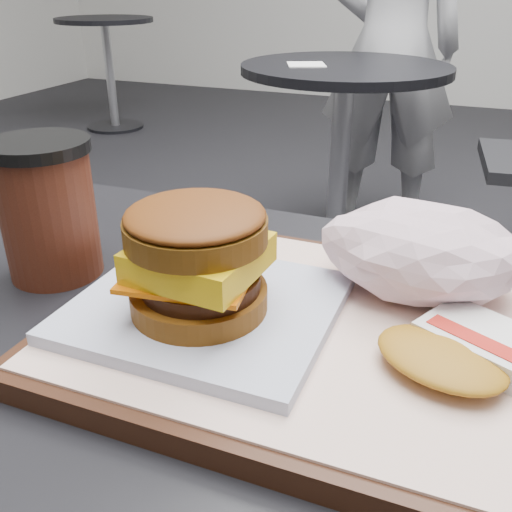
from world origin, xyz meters
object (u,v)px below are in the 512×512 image
object	(u,v)px
hash_brown	(469,351)
neighbor_table	(342,124)
coffee_cup	(47,207)
breakfast_sandwich	(200,271)
patron	(391,48)
crumpled_wrapper	(422,251)
serving_tray	(319,333)

from	to	relation	value
hash_brown	neighbor_table	bearing A→B (deg)	106.29
coffee_cup	breakfast_sandwich	bearing A→B (deg)	-15.37
patron	breakfast_sandwich	bearing A→B (deg)	83.48
crumpled_wrapper	neighbor_table	bearing A→B (deg)	105.66
neighbor_table	serving_tray	bearing A→B (deg)	-77.08
coffee_cup	neighbor_table	world-z (taller)	coffee_cup
serving_tray	patron	world-z (taller)	patron
breakfast_sandwich	coffee_cup	size ratio (longest dim) A/B	1.52
neighbor_table	crumpled_wrapper	bearing A→B (deg)	-74.34
serving_tray	hash_brown	world-z (taller)	hash_brown
serving_tray	crumpled_wrapper	xyz separation A→B (m)	(0.06, 0.08, 0.04)
breakfast_sandwich	patron	size ratio (longest dim) A/B	0.13
breakfast_sandwich	neighbor_table	distance (m)	1.67
serving_tray	hash_brown	distance (m)	0.11
neighbor_table	patron	size ratio (longest dim) A/B	0.50
patron	serving_tray	bearing A→B (deg)	85.82
serving_tray	breakfast_sandwich	distance (m)	0.10
coffee_cup	serving_tray	bearing A→B (deg)	-4.81
crumpled_wrapper	serving_tray	bearing A→B (deg)	-127.74
coffee_cup	neighbor_table	xyz separation A→B (m)	(-0.11, 1.57, -0.28)
hash_brown	breakfast_sandwich	bearing A→B (deg)	-176.05
neighbor_table	hash_brown	bearing A→B (deg)	-73.71
hash_brown	neighbor_table	distance (m)	1.69
hash_brown	neighbor_table	xyz separation A→B (m)	(-0.47, 1.61, -0.25)
neighbor_table	patron	bearing A→B (deg)	82.27
breakfast_sandwich	hash_brown	size ratio (longest dim) A/B	1.42
crumpled_wrapper	patron	distance (m)	2.03
serving_tray	coffee_cup	world-z (taller)	coffee_cup
serving_tray	coffee_cup	bearing A→B (deg)	175.19
patron	crumpled_wrapper	bearing A→B (deg)	87.80
breakfast_sandwich	hash_brown	world-z (taller)	breakfast_sandwich
serving_tray	hash_brown	bearing A→B (deg)	-7.40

